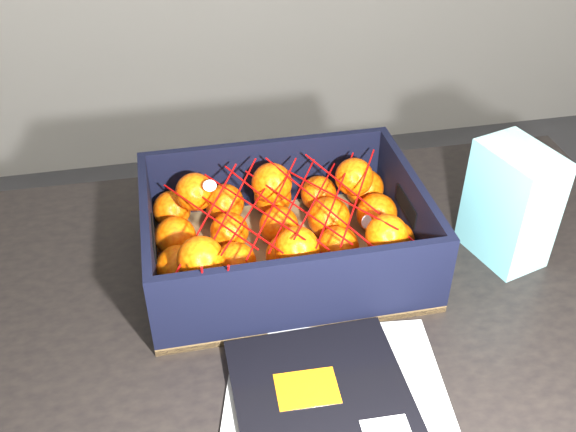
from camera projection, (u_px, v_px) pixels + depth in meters
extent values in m
cube|color=black|center=(291.00, 330.00, 0.92)|extent=(1.21, 0.82, 0.04)
cylinder|color=black|center=(493.00, 296.00, 1.51)|extent=(0.06, 0.06, 0.71)
cube|color=beige|center=(311.00, 426.00, 0.77)|extent=(0.27, 0.32, 0.01)
cube|color=beige|center=(364.00, 413.00, 0.78)|extent=(0.24, 0.30, 0.01)
cube|color=black|center=(329.00, 418.00, 0.76)|extent=(0.21, 0.28, 0.01)
cube|color=orange|center=(307.00, 388.00, 0.79)|extent=(0.08, 0.06, 0.00)
cube|color=white|center=(386.00, 429.00, 0.75)|extent=(0.06, 0.03, 0.00)
cube|color=olive|center=(284.00, 259.00, 1.00)|extent=(0.40, 0.30, 0.01)
cube|color=black|center=(267.00, 175.00, 1.08)|extent=(0.40, 0.01, 0.13)
cube|color=black|center=(306.00, 296.00, 0.85)|extent=(0.40, 0.01, 0.13)
cube|color=black|center=(150.00, 246.00, 0.94)|extent=(0.01, 0.28, 0.13)
cube|color=black|center=(410.00, 212.00, 1.00)|extent=(0.01, 0.28, 0.13)
sphere|color=#FF5305|center=(181.00, 306.00, 0.87)|extent=(0.06, 0.06, 0.06)
sphere|color=#FF5305|center=(179.00, 268.00, 0.93)|extent=(0.07, 0.07, 0.07)
sphere|color=#FF5305|center=(175.00, 237.00, 0.98)|extent=(0.06, 0.06, 0.06)
sphere|color=#FF5305|center=(172.00, 209.00, 1.04)|extent=(0.06, 0.06, 0.06)
sphere|color=#FF5305|center=(242.00, 294.00, 0.89)|extent=(0.06, 0.06, 0.06)
sphere|color=#FF5305|center=(236.00, 263.00, 0.94)|extent=(0.06, 0.06, 0.06)
sphere|color=#FF5305|center=(229.00, 231.00, 0.99)|extent=(0.06, 0.06, 0.06)
sphere|color=#FF5305|center=(225.00, 203.00, 1.05)|extent=(0.06, 0.06, 0.06)
sphere|color=#FF5305|center=(301.00, 287.00, 0.90)|extent=(0.06, 0.06, 0.06)
sphere|color=#FF5305|center=(287.00, 255.00, 0.95)|extent=(0.06, 0.06, 0.06)
sphere|color=#FF5305|center=(279.00, 225.00, 1.01)|extent=(0.06, 0.06, 0.06)
sphere|color=#FF5305|center=(273.00, 197.00, 1.07)|extent=(0.06, 0.06, 0.06)
sphere|color=#FF5305|center=(354.00, 281.00, 0.91)|extent=(0.06, 0.06, 0.06)
sphere|color=#FF5305|center=(338.00, 247.00, 0.97)|extent=(0.06, 0.06, 0.06)
sphere|color=#FF5305|center=(329.00, 218.00, 1.02)|extent=(0.07, 0.07, 0.07)
sphere|color=#FF5305|center=(319.00, 194.00, 1.07)|extent=(0.06, 0.06, 0.06)
sphere|color=#FF5305|center=(407.00, 273.00, 0.92)|extent=(0.06, 0.06, 0.06)
sphere|color=#FF5305|center=(394.00, 241.00, 0.98)|extent=(0.06, 0.06, 0.06)
sphere|color=#FF5305|center=(377.00, 214.00, 1.03)|extent=(0.06, 0.06, 0.06)
sphere|color=#FF5305|center=(365.00, 188.00, 1.09)|extent=(0.06, 0.06, 0.06)
sphere|color=#FF5305|center=(201.00, 260.00, 0.87)|extent=(0.06, 0.06, 0.06)
sphere|color=#FF5305|center=(195.00, 192.00, 0.99)|extent=(0.06, 0.06, 0.06)
sphere|color=#FF5305|center=(297.00, 248.00, 0.89)|extent=(0.06, 0.06, 0.06)
sphere|color=#FF5305|center=(272.00, 183.00, 1.01)|extent=(0.06, 0.06, 0.06)
sphere|color=#FF5305|center=(387.00, 235.00, 0.91)|extent=(0.06, 0.06, 0.06)
sphere|color=#FF5305|center=(354.00, 177.00, 1.02)|extent=(0.06, 0.06, 0.06)
cylinder|color=#C20707|center=(207.00, 214.00, 0.92)|extent=(0.11, 0.21, 0.03)
cylinder|color=#C20707|center=(230.00, 216.00, 0.92)|extent=(0.11, 0.21, 0.02)
cylinder|color=#C20707|center=(251.00, 205.00, 0.93)|extent=(0.11, 0.21, 0.02)
cylinder|color=#C20707|center=(274.00, 205.00, 0.93)|extent=(0.11, 0.21, 0.02)
cylinder|color=#C20707|center=(295.00, 205.00, 0.94)|extent=(0.11, 0.21, 0.01)
cylinder|color=#C20707|center=(316.00, 200.00, 0.94)|extent=(0.11, 0.21, 0.03)
cylinder|color=#C20707|center=(337.00, 197.00, 0.95)|extent=(0.11, 0.21, 0.03)
cylinder|color=#C20707|center=(358.00, 196.00, 0.96)|extent=(0.11, 0.21, 0.03)
cylinder|color=#C20707|center=(208.00, 216.00, 0.91)|extent=(0.11, 0.21, 0.03)
cylinder|color=#C20707|center=(229.00, 210.00, 0.92)|extent=(0.11, 0.21, 0.03)
cylinder|color=#C20707|center=(251.00, 209.00, 0.93)|extent=(0.11, 0.21, 0.02)
cylinder|color=#C20707|center=(273.00, 205.00, 0.93)|extent=(0.11, 0.21, 0.02)
cylinder|color=#C20707|center=(293.00, 202.00, 0.95)|extent=(0.11, 0.21, 0.00)
cylinder|color=#C20707|center=(316.00, 198.00, 0.94)|extent=(0.11, 0.21, 0.03)
cylinder|color=#C20707|center=(336.00, 196.00, 0.96)|extent=(0.11, 0.21, 0.01)
cylinder|color=#C20707|center=(359.00, 194.00, 0.95)|extent=(0.11, 0.21, 0.01)
cylinder|color=#C20707|center=(203.00, 285.00, 0.82)|extent=(0.00, 0.03, 0.09)
cylinder|color=#C20707|center=(227.00, 281.00, 0.83)|extent=(0.01, 0.04, 0.08)
cube|color=white|center=(511.00, 204.00, 0.97)|extent=(0.11, 0.14, 0.18)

